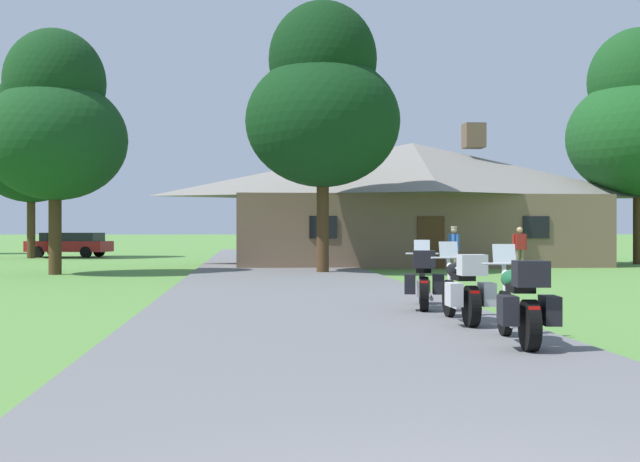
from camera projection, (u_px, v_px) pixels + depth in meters
name	position (u px, v px, depth m)	size (l,w,h in m)	color
ground_plane	(290.00, 282.00, 23.39)	(500.00, 500.00, 0.00)	#56893D
asphalt_driveway	(293.00, 286.00, 21.40)	(6.40, 80.00, 0.06)	slate
motorcycle_green_nearest_to_camera	(521.00, 303.00, 10.21)	(0.86, 2.08, 1.30)	black
motorcycle_black_second_in_row	(464.00, 289.00, 12.63)	(0.73, 2.08, 1.30)	black
motorcycle_blue_farthest_in_row	(423.00, 280.00, 14.97)	(0.98, 2.07, 1.30)	black
stone_lodge	(413.00, 202.00, 35.19)	(16.48, 7.49, 6.34)	brown
bystander_red_shirt_near_lodge	(520.00, 247.00, 28.42)	(0.55, 0.26, 1.67)	#75664C
bystander_blue_shirt_beside_signpost	(454.00, 248.00, 27.02)	(0.33, 0.52, 1.69)	#75664C
tree_by_lodge_front	(323.00, 103.00, 28.11)	(5.52, 5.52, 9.71)	#422D19
tree_left_far	(31.00, 143.00, 43.28)	(5.95, 5.95, 10.22)	#422D19
tree_right_of_lodge	(638.00, 120.00, 35.80)	(6.37, 6.37, 10.73)	#422D19
tree_left_near	(55.00, 123.00, 27.48)	(4.98, 4.98, 8.57)	#422D19
parked_red_suv_far_left	(70.00, 244.00, 44.99)	(4.91, 2.91, 1.40)	maroon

